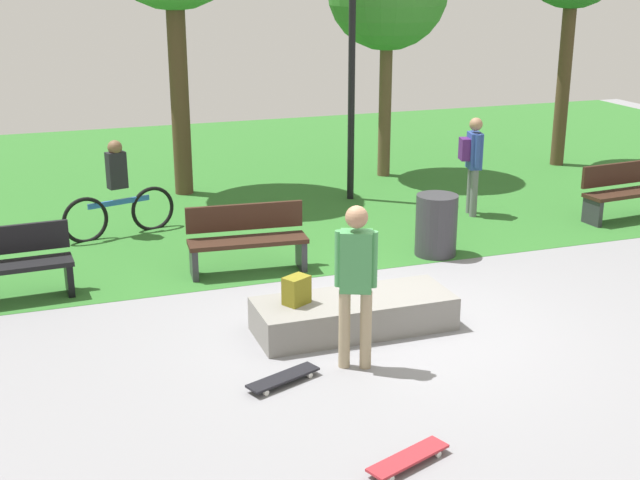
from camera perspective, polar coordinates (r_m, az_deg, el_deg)
ground_plane at (r=9.86m, az=4.79°, el=-5.86°), size 28.00×28.00×0.00m
grass_lawn at (r=17.03m, az=-6.08°, el=4.35°), size 26.60×12.15×0.01m
concrete_ledge at (r=9.70m, az=2.29°, el=-4.98°), size 2.27×0.85×0.39m
backpack_on_ledge at (r=9.40m, az=-1.59°, el=-3.40°), size 0.34×0.31×0.32m
skater_performing_trick at (r=8.50m, az=2.43°, el=-2.35°), size 0.40×0.31×1.74m
skateboard_by_ledge at (r=8.54m, az=-2.49°, el=-9.24°), size 0.82×0.48×0.08m
skateboard_spare at (r=7.31m, az=5.96°, el=-14.39°), size 0.82×0.47×0.08m
park_bench_far_left at (r=11.47m, az=-4.94°, el=0.17°), size 1.63×0.60×0.91m
park_bench_near_path at (r=14.78m, az=19.91°, el=3.18°), size 1.64×0.61×0.91m
park_bench_far_right at (r=11.16m, az=-20.44°, el=-1.45°), size 1.62×0.55×0.91m
lamp_post at (r=14.78m, az=2.16°, el=12.61°), size 0.28×0.28×4.30m
trash_bin at (r=12.22m, az=7.83°, el=1.00°), size 0.60×0.60×0.89m
pedestrian_with_backpack at (r=14.21m, az=10.24°, el=5.49°), size 0.40×0.42×1.64m
cyclist_on_bicycle at (r=13.33m, az=-13.41°, el=2.93°), size 1.76×0.57×1.52m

